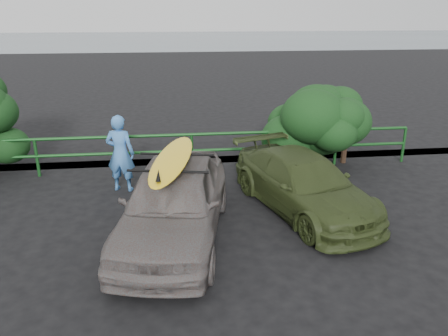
{
  "coord_description": "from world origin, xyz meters",
  "views": [
    {
      "loc": [
        0.54,
        -6.16,
        4.12
      ],
      "look_at": [
        1.51,
        1.99,
        1.12
      ],
      "focal_mm": 35.0,
      "sensor_mm": 36.0,
      "label": 1
    }
  ],
  "objects_px": {
    "surfboard": "(172,159)",
    "olive_vehicle": "(303,184)",
    "guardrail": "(154,153)",
    "sedan": "(174,201)",
    "man": "(120,153)"
  },
  "relations": [
    {
      "from": "sedan",
      "to": "surfboard",
      "type": "distance_m",
      "value": 0.84
    },
    {
      "from": "sedan",
      "to": "man",
      "type": "xyz_separation_m",
      "value": [
        -1.23,
        2.51,
        0.18
      ]
    },
    {
      "from": "guardrail",
      "to": "olive_vehicle",
      "type": "relative_size",
      "value": 3.37
    },
    {
      "from": "surfboard",
      "to": "sedan",
      "type": "bearing_deg",
      "value": 10.78
    },
    {
      "from": "olive_vehicle",
      "to": "man",
      "type": "height_order",
      "value": "man"
    },
    {
      "from": "surfboard",
      "to": "olive_vehicle",
      "type": "bearing_deg",
      "value": 29.18
    },
    {
      "from": "olive_vehicle",
      "to": "surfboard",
      "type": "relative_size",
      "value": 1.45
    },
    {
      "from": "guardrail",
      "to": "surfboard",
      "type": "relative_size",
      "value": 4.89
    },
    {
      "from": "sedan",
      "to": "olive_vehicle",
      "type": "relative_size",
      "value": 1.06
    },
    {
      "from": "man",
      "to": "sedan",
      "type": "bearing_deg",
      "value": 130.34
    },
    {
      "from": "sedan",
      "to": "surfboard",
      "type": "height_order",
      "value": "surfboard"
    },
    {
      "from": "guardrail",
      "to": "man",
      "type": "xyz_separation_m",
      "value": [
        -0.73,
        -1.17,
        0.41
      ]
    },
    {
      "from": "guardrail",
      "to": "man",
      "type": "distance_m",
      "value": 1.44
    },
    {
      "from": "olive_vehicle",
      "to": "man",
      "type": "xyz_separation_m",
      "value": [
        -3.99,
        1.59,
        0.32
      ]
    },
    {
      "from": "guardrail",
      "to": "sedan",
      "type": "height_order",
      "value": "sedan"
    }
  ]
}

